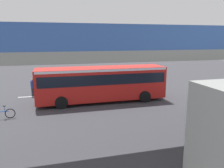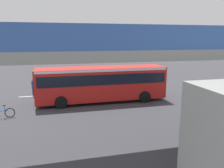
{
  "view_description": "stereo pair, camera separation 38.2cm",
  "coord_description": "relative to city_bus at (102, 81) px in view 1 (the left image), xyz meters",
  "views": [
    {
      "loc": [
        3.32,
        19.85,
        5.66
      ],
      "look_at": [
        -1.65,
        1.05,
        1.6
      ],
      "focal_mm": 34.92,
      "sensor_mm": 36.0,
      "label": 1
    },
    {
      "loc": [
        2.95,
        19.94,
        5.66
      ],
      "look_at": [
        -1.65,
        1.05,
        1.6
      ],
      "focal_mm": 34.92,
      "sensor_mm": 36.0,
      "label": 2
    }
  ],
  "objects": [
    {
      "name": "bicycle_blue",
      "position": [
        7.87,
        2.55,
        -1.51
      ],
      "size": [
        1.77,
        0.44,
        0.96
      ],
      "color": "black",
      "rests_on": "ground"
    },
    {
      "name": "pedestrian",
      "position": [
        6.29,
        -3.63,
        -1.0
      ],
      "size": [
        0.38,
        0.38,
        1.79
      ],
      "color": "#2D2D38",
      "rests_on": "ground"
    },
    {
      "name": "traffic_sign",
      "position": [
        1.71,
        -3.57,
        0.01
      ],
      "size": [
        0.08,
        0.6,
        2.8
      ],
      "color": "slate",
      "rests_on": "ground"
    },
    {
      "name": "pedestrian_overpass",
      "position": [
        0.72,
        8.8,
        2.69
      ],
      "size": [
        26.46,
        2.6,
        6.26
      ],
      "color": "gray",
      "rests_on": "ground"
    },
    {
      "name": "lane_dash_left",
      "position": [
        -1.28,
        -3.42,
        -1.88
      ],
      "size": [
        2.0,
        0.2,
        0.01
      ],
      "primitive_type": "cube",
      "color": "silver",
      "rests_on": "ground"
    },
    {
      "name": "lane_dash_right",
      "position": [
        6.72,
        -3.42,
        -1.88
      ],
      "size": [
        2.0,
        0.2,
        0.01
      ],
      "primitive_type": "cube",
      "color": "silver",
      "rests_on": "ground"
    },
    {
      "name": "lane_dash_leftmost",
      "position": [
        -5.28,
        -3.42,
        -1.88
      ],
      "size": [
        2.0,
        0.2,
        0.01
      ],
      "primitive_type": "cube",
      "color": "silver",
      "rests_on": "ground"
    },
    {
      "name": "lane_dash_centre",
      "position": [
        2.72,
        -3.42,
        -1.88
      ],
      "size": [
        2.0,
        0.2,
        0.01
      ],
      "primitive_type": "cube",
      "color": "silver",
      "rests_on": "ground"
    },
    {
      "name": "ground",
      "position": [
        0.72,
        -0.95,
        -1.88
      ],
      "size": [
        80.0,
        80.0,
        0.0
      ],
      "primitive_type": "plane",
      "color": "#38383D"
    },
    {
      "name": "city_bus",
      "position": [
        0.0,
        0.0,
        0.0
      ],
      "size": [
        11.54,
        2.85,
        3.15
      ],
      "color": "red",
      "rests_on": "ground"
    }
  ]
}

